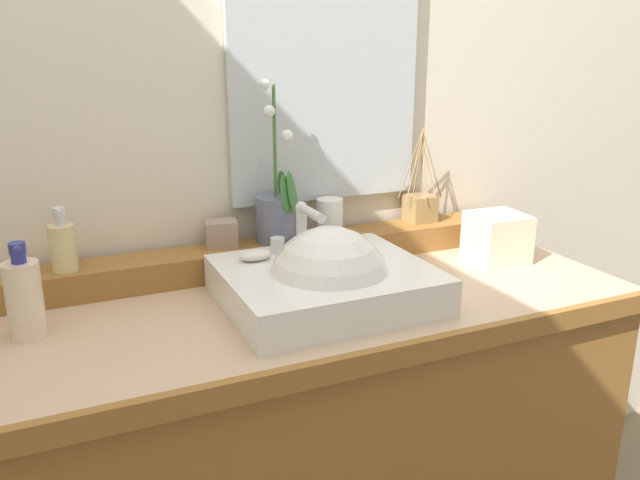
# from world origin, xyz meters

# --- Properties ---
(wall_back) EXTENTS (3.12, 0.20, 2.47)m
(wall_back) POSITION_xyz_m (0.00, 0.39, 1.24)
(wall_back) COLOR beige
(wall_back) RESTS_ON ground
(vanity_cabinet) EXTENTS (1.38, 0.58, 0.84)m
(vanity_cabinet) POSITION_xyz_m (0.00, -0.00, 0.42)
(vanity_cabinet) COLOR #905E2A
(vanity_cabinet) RESTS_ON ground
(back_ledge) EXTENTS (1.30, 0.11, 0.07)m
(back_ledge) POSITION_xyz_m (0.00, 0.22, 0.87)
(back_ledge) COLOR #905E2A
(back_ledge) RESTS_ON vanity_cabinet
(sink_basin) EXTENTS (0.43, 0.37, 0.28)m
(sink_basin) POSITION_xyz_m (-0.00, -0.05, 0.88)
(sink_basin) COLOR white
(sink_basin) RESTS_ON vanity_cabinet
(soap_bar) EXTENTS (0.07, 0.04, 0.02)m
(soap_bar) POSITION_xyz_m (-0.12, 0.07, 0.93)
(soap_bar) COLOR silver
(soap_bar) RESTS_ON sink_basin
(potted_plant) EXTENTS (0.10, 0.12, 0.39)m
(potted_plant) POSITION_xyz_m (-0.01, 0.21, 0.98)
(potted_plant) COLOR slate
(potted_plant) RESTS_ON back_ledge
(soap_dispenser) EXTENTS (0.05, 0.06, 0.14)m
(soap_dispenser) POSITION_xyz_m (-0.50, 0.20, 0.96)
(soap_dispenser) COLOR #D5C486
(soap_dispenser) RESTS_ON back_ledge
(tumbler_cup) EXTENTS (0.07, 0.07, 0.09)m
(tumbler_cup) POSITION_xyz_m (0.13, 0.23, 0.95)
(tumbler_cup) COLOR white
(tumbler_cup) RESTS_ON back_ledge
(reed_diffuser) EXTENTS (0.12, 0.09, 0.25)m
(reed_diffuser) POSITION_xyz_m (0.41, 0.24, 0.94)
(reed_diffuser) COLOR #9B7A49
(reed_diffuser) RESTS_ON back_ledge
(trinket_box) EXTENTS (0.08, 0.07, 0.06)m
(trinket_box) POSITION_xyz_m (-0.15, 0.24, 0.93)
(trinket_box) COLOR gray
(trinket_box) RESTS_ON back_ledge
(lotion_bottle) EXTENTS (0.07, 0.07, 0.18)m
(lotion_bottle) POSITION_xyz_m (-0.58, 0.04, 0.92)
(lotion_bottle) COLOR beige
(lotion_bottle) RESTS_ON vanity_cabinet
(tissue_box) EXTENTS (0.14, 0.14, 0.12)m
(tissue_box) POSITION_xyz_m (0.51, 0.04, 0.90)
(tissue_box) COLOR beige
(tissue_box) RESTS_ON vanity_cabinet
(mirror) EXTENTS (0.50, 0.02, 0.60)m
(mirror) POSITION_xyz_m (0.14, 0.28, 1.28)
(mirror) COLOR silver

